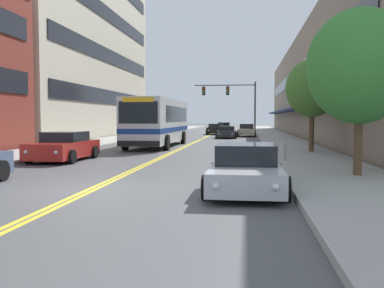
% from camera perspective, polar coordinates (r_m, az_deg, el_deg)
% --- Properties ---
extents(ground_plane, '(240.00, 240.00, 0.00)m').
position_cam_1_polar(ground_plane, '(48.71, 2.18, 1.09)').
color(ground_plane, '#4C4C4F').
extents(sidewalk_left, '(3.74, 106.00, 0.18)m').
position_cam_1_polar(sidewalk_left, '(49.90, -6.28, 1.23)').
color(sidewalk_left, '#9E9B96').
rests_on(sidewalk_left, ground_plane).
extents(sidewalk_right, '(3.74, 106.00, 0.18)m').
position_cam_1_polar(sidewalk_right, '(48.61, 10.87, 1.13)').
color(sidewalk_right, '#9E9B96').
rests_on(sidewalk_right, ground_plane).
extents(centre_line, '(0.34, 106.00, 0.01)m').
position_cam_1_polar(centre_line, '(48.71, 2.18, 1.09)').
color(centre_line, yellow).
rests_on(centre_line, ground_plane).
extents(office_tower_left, '(12.08, 30.49, 24.73)m').
position_cam_1_polar(office_tower_left, '(48.12, -17.91, 15.72)').
color(office_tower_left, beige).
rests_on(office_tower_left, ground_plane).
extents(storefront_row_right, '(9.10, 68.00, 10.66)m').
position_cam_1_polar(storefront_row_right, '(49.44, 18.07, 7.13)').
color(storefront_row_right, gray).
rests_on(storefront_row_right, ground_plane).
extents(city_bus, '(2.95, 11.55, 3.30)m').
position_cam_1_polar(city_bus, '(30.78, -4.47, 3.16)').
color(city_bus, silver).
rests_on(city_bus, ground_plane).
extents(car_red_parked_left_near, '(2.20, 4.71, 1.37)m').
position_cam_1_polar(car_red_parked_left_near, '(21.21, -16.68, -0.39)').
color(car_red_parked_left_near, maroon).
rests_on(car_red_parked_left_near, ground_plane).
extents(car_navy_parked_left_mid, '(2.04, 4.85, 1.39)m').
position_cam_1_polar(car_navy_parked_left_mid, '(42.04, -4.75, 1.59)').
color(car_navy_parked_left_mid, '#19234C').
rests_on(car_navy_parked_left_mid, ground_plane).
extents(car_silver_parked_right_foreground, '(2.14, 4.85, 1.29)m').
position_cam_1_polar(car_silver_parked_right_foreground, '(12.01, 7.19, -3.36)').
color(car_silver_parked_right_foreground, '#B7B7BC').
rests_on(car_silver_parked_right_foreground, ground_plane).
extents(car_champagne_parked_right_mid, '(1.99, 4.58, 1.39)m').
position_cam_1_polar(car_champagne_parked_right_mid, '(47.64, 7.29, 1.79)').
color(car_champagne_parked_right_mid, beige).
rests_on(car_champagne_parked_right_mid, ground_plane).
extents(car_dark_grey_moving_lead, '(2.21, 4.29, 1.41)m').
position_cam_1_polar(car_dark_grey_moving_lead, '(62.38, 4.29, 2.20)').
color(car_dark_grey_moving_lead, '#38383D').
rests_on(car_dark_grey_moving_lead, ground_plane).
extents(car_charcoal_moving_second, '(2.07, 4.35, 1.22)m').
position_cam_1_polar(car_charcoal_moving_second, '(43.49, 4.65, 1.55)').
color(car_charcoal_moving_second, '#232328').
rests_on(car_charcoal_moving_second, ground_plane).
extents(car_black_moving_third, '(2.19, 4.52, 1.32)m').
position_cam_1_polar(car_black_moving_third, '(53.32, 3.17, 1.96)').
color(car_black_moving_third, black).
rests_on(car_black_moving_third, ground_plane).
extents(traffic_signal_mast, '(6.54, 0.38, 5.89)m').
position_cam_1_polar(traffic_signal_mast, '(46.04, 5.51, 6.20)').
color(traffic_signal_mast, '#47474C').
rests_on(traffic_signal_mast, ground_plane).
extents(street_tree_right_near, '(3.36, 3.36, 5.34)m').
position_cam_1_polar(street_tree_right_near, '(14.84, 21.46, 9.59)').
color(street_tree_right_near, brown).
rests_on(street_tree_right_near, sidewalk_right).
extents(street_tree_right_mid, '(2.89, 2.89, 5.07)m').
position_cam_1_polar(street_tree_right_mid, '(24.53, 15.73, 7.14)').
color(street_tree_right_mid, brown).
rests_on(street_tree_right_mid, sidewalk_right).
extents(fire_hydrant, '(0.31, 0.23, 0.76)m').
position_cam_1_polar(fire_hydrant, '(19.37, 12.06, -0.93)').
color(fire_hydrant, '#B7B7BC').
rests_on(fire_hydrant, sidewalk_right).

